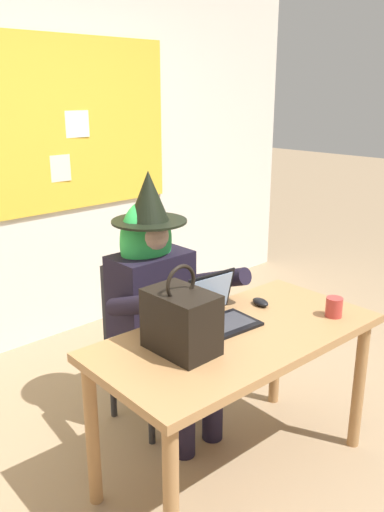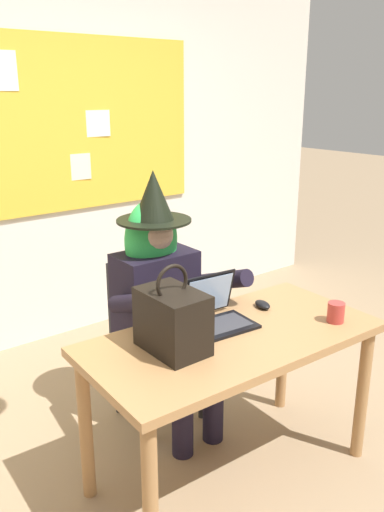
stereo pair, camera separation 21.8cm
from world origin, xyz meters
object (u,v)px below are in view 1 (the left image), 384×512
(computer_mouse, at_px, (260,302))
(handbag, at_px, (181,321))
(laptop, at_px, (220,312))
(desk_main, at_px, (237,353))
(chair_at_desk, at_px, (145,331))
(person_costumed, at_px, (158,290))
(coffee_mug, at_px, (334,307))

(computer_mouse, height_order, handbag, handbag)
(laptop, height_order, handbag, handbag)
(computer_mouse, relative_size, handbag, 0.28)
(desk_main, distance_m, chair_at_desk, 0.71)
(desk_main, distance_m, computer_mouse, 0.36)
(chair_at_desk, distance_m, laptop, 0.63)
(handbag, bearing_deg, laptop, 14.60)
(person_costumed, height_order, coffee_mug, person_costumed)
(laptop, bearing_deg, chair_at_desk, 96.67)
(desk_main, distance_m, coffee_mug, 0.53)
(person_costumed, bearing_deg, handbag, -29.86)
(handbag, height_order, coffee_mug, handbag)
(chair_at_desk, bearing_deg, handbag, -26.08)
(desk_main, height_order, coffee_mug, coffee_mug)
(desk_main, distance_m, laptop, 0.21)
(chair_at_desk, xyz_separation_m, handbag, (-0.31, -0.64, 0.38))
(person_costumed, bearing_deg, desk_main, -0.21)
(coffee_mug, bearing_deg, chair_at_desk, 116.80)
(computer_mouse, xyz_separation_m, coffee_mug, (0.15, -0.33, 0.03))
(chair_at_desk, height_order, computer_mouse, chair_at_desk)
(computer_mouse, bearing_deg, handbag, -159.36)
(person_costumed, relative_size, computer_mouse, 13.51)
(person_costumed, xyz_separation_m, handbag, (-0.31, -0.52, 0.10))
(chair_at_desk, bearing_deg, computer_mouse, 28.08)
(person_costumed, distance_m, laptop, 0.44)
(chair_at_desk, height_order, laptop, laptop)
(laptop, bearing_deg, person_costumed, 97.12)
(laptop, bearing_deg, coffee_mug, -31.81)
(chair_at_desk, relative_size, handbag, 2.38)
(laptop, distance_m, handbag, 0.34)
(person_costumed, relative_size, coffee_mug, 14.79)
(person_costumed, height_order, handbag, person_costumed)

